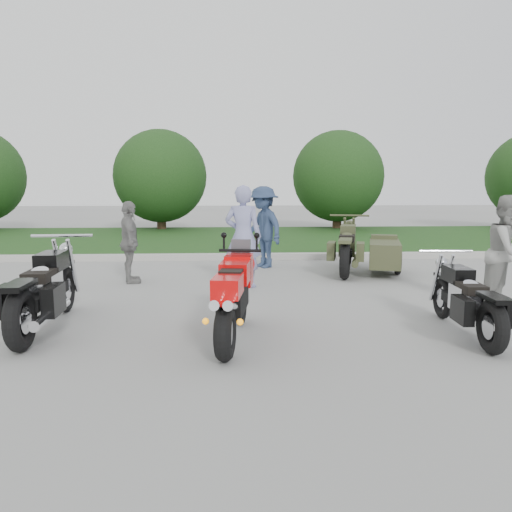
{
  "coord_description": "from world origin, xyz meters",
  "views": [
    {
      "loc": [
        -0.33,
        -6.34,
        1.84
      ],
      "look_at": [
        0.06,
        1.0,
        0.8
      ],
      "focal_mm": 35.0,
      "sensor_mm": 36.0,
      "label": 1
    }
  ],
  "objects": [
    {
      "name": "ground",
      "position": [
        0.0,
        0.0,
        0.0
      ],
      "size": [
        80.0,
        80.0,
        0.0
      ],
      "primitive_type": "plane",
      "color": "#9A9A95",
      "rests_on": "ground"
    },
    {
      "name": "curb",
      "position": [
        0.0,
        6.0,
        0.07
      ],
      "size": [
        60.0,
        0.3,
        0.15
      ],
      "primitive_type": "cube",
      "color": "#AEABA4",
      "rests_on": "ground"
    },
    {
      "name": "grass_strip",
      "position": [
        0.0,
        10.15,
        0.07
      ],
      "size": [
        60.0,
        8.0,
        0.14
      ],
      "primitive_type": "cube",
      "color": "#2E4F1B",
      "rests_on": "ground"
    },
    {
      "name": "tree_mid_left",
      "position": [
        -3.0,
        13.5,
        2.19
      ],
      "size": [
        3.6,
        3.6,
        4.0
      ],
      "color": "#3F2B1C",
      "rests_on": "ground"
    },
    {
      "name": "tree_mid_right",
      "position": [
        4.0,
        13.5,
        2.19
      ],
      "size": [
        3.6,
        3.6,
        4.0
      ],
      "color": "#3F2B1C",
      "rests_on": "ground"
    },
    {
      "name": "sportbike_red",
      "position": [
        -0.29,
        -0.6,
        0.56
      ],
      "size": [
        0.53,
        2.02,
        0.96
      ],
      "rotation": [
        0.0,
        0.0,
        -0.14
      ],
      "color": "black",
      "rests_on": "ground"
    },
    {
      "name": "cruiser_left",
      "position": [
        -2.68,
        -0.04,
        0.49
      ],
      "size": [
        0.46,
        2.48,
        0.96
      ],
      "rotation": [
        0.0,
        0.0,
        0.04
      ],
      "color": "black",
      "rests_on": "ground"
    },
    {
      "name": "cruiser_right",
      "position": [
        2.58,
        -0.54,
        0.41
      ],
      "size": [
        0.38,
        2.1,
        0.81
      ],
      "rotation": [
        0.0,
        0.0,
        -0.06
      ],
      "color": "black",
      "rests_on": "ground"
    },
    {
      "name": "cruiser_sidecar",
      "position": [
        2.58,
        3.86,
        0.46
      ],
      "size": [
        1.65,
        2.5,
        0.98
      ],
      "rotation": [
        0.0,
        0.0,
        -0.28
      ],
      "color": "black",
      "rests_on": "ground"
    },
    {
      "name": "person_stripe",
      "position": [
        -0.08,
        2.64,
        0.93
      ],
      "size": [
        0.77,
        0.6,
        1.85
      ],
      "primitive_type": "imported",
      "rotation": [
        0.0,
        0.0,
        2.88
      ],
      "color": "#8D90C0",
      "rests_on": "ground"
    },
    {
      "name": "person_grey",
      "position": [
        3.82,
        0.81,
        0.85
      ],
      "size": [
        1.05,
        1.02,
        1.7
      ],
      "primitive_type": "imported",
      "rotation": [
        0.0,
        0.0,
        0.66
      ],
      "color": "#9B9A95",
      "rests_on": "ground"
    },
    {
      "name": "person_denim",
      "position": [
        0.43,
        4.82,
        0.91
      ],
      "size": [
        1.21,
        1.36,
        1.83
      ],
      "primitive_type": "imported",
      "rotation": [
        0.0,
        0.0,
        -0.99
      ],
      "color": "navy",
      "rests_on": "ground"
    },
    {
      "name": "person_back",
      "position": [
        -2.21,
        3.12,
        0.78
      ],
      "size": [
        0.6,
        0.98,
        1.55
      ],
      "primitive_type": "imported",
      "rotation": [
        0.0,
        0.0,
        1.82
      ],
      "color": "gray",
      "rests_on": "ground"
    }
  ]
}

